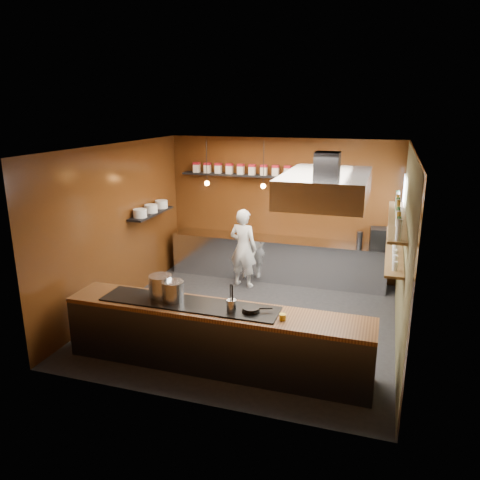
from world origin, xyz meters
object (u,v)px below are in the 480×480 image
at_px(stockpot_large, 161,286).
at_px(chef, 243,248).
at_px(stockpot_small, 173,291).
at_px(espresso_machine, 380,238).
at_px(extractor_hood, 326,186).

bearing_deg(stockpot_large, chef, 84.44).
height_order(stockpot_large, chef, chef).
xyz_separation_m(stockpot_large, chef, (0.30, 3.09, -0.29)).
bearing_deg(stockpot_small, stockpot_large, 163.55).
relative_size(stockpot_large, espresso_machine, 0.89).
xyz_separation_m(extractor_hood, stockpot_large, (-2.17, -1.13, -1.40)).
relative_size(extractor_hood, chef, 1.22).
height_order(extractor_hood, chef, extractor_hood).
height_order(stockpot_large, espresso_machine, espresso_machine).
relative_size(stockpot_small, chef, 0.19).
relative_size(extractor_hood, espresso_machine, 5.15).
height_order(extractor_hood, espresso_machine, extractor_hood).
height_order(espresso_machine, chef, chef).
bearing_deg(stockpot_large, stockpot_small, -16.45).
bearing_deg(stockpot_small, extractor_hood, 31.61).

